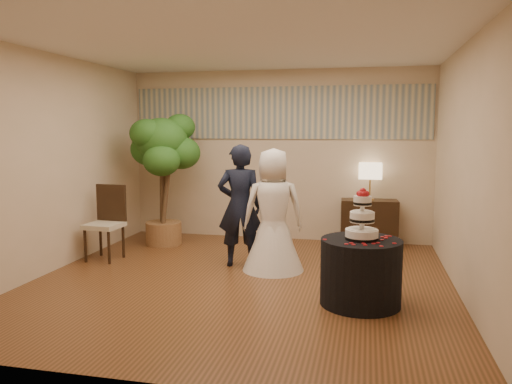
% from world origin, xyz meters
% --- Properties ---
extents(floor, '(5.00, 5.00, 0.00)m').
position_xyz_m(floor, '(0.00, 0.00, 0.00)').
color(floor, brown).
rests_on(floor, ground).
extents(ceiling, '(5.00, 5.00, 0.00)m').
position_xyz_m(ceiling, '(0.00, 0.00, 2.80)').
color(ceiling, white).
rests_on(ceiling, wall_back).
extents(wall_back, '(5.00, 0.06, 2.80)m').
position_xyz_m(wall_back, '(0.00, 2.50, 1.40)').
color(wall_back, beige).
rests_on(wall_back, ground).
extents(wall_front, '(5.00, 0.06, 2.80)m').
position_xyz_m(wall_front, '(0.00, -2.50, 1.40)').
color(wall_front, beige).
rests_on(wall_front, ground).
extents(wall_left, '(0.06, 5.00, 2.80)m').
position_xyz_m(wall_left, '(-2.50, 0.00, 1.40)').
color(wall_left, beige).
rests_on(wall_left, ground).
extents(wall_right, '(0.06, 5.00, 2.80)m').
position_xyz_m(wall_right, '(2.50, 0.00, 1.40)').
color(wall_right, beige).
rests_on(wall_right, ground).
extents(mural_border, '(4.90, 0.02, 0.85)m').
position_xyz_m(mural_border, '(0.00, 2.48, 2.10)').
color(mural_border, '#9EA191').
rests_on(mural_border, wall_back).
extents(groom, '(0.67, 0.51, 1.64)m').
position_xyz_m(groom, '(-0.19, 0.71, 0.82)').
color(groom, black).
rests_on(groom, floor).
extents(bride, '(0.99, 0.99, 1.60)m').
position_xyz_m(bride, '(0.29, 0.59, 0.80)').
color(bride, white).
rests_on(bride, floor).
extents(cake_table, '(1.11, 1.11, 0.70)m').
position_xyz_m(cake_table, '(1.42, -0.48, 0.35)').
color(cake_table, black).
rests_on(cake_table, floor).
extents(wedding_cake, '(0.35, 0.35, 0.54)m').
position_xyz_m(wedding_cake, '(1.42, -0.48, 0.97)').
color(wedding_cake, white).
rests_on(wedding_cake, cake_table).
extents(console, '(0.90, 0.45, 0.73)m').
position_xyz_m(console, '(1.51, 2.30, 0.36)').
color(console, black).
rests_on(console, floor).
extents(table_lamp, '(0.35, 0.35, 0.58)m').
position_xyz_m(table_lamp, '(1.51, 2.30, 1.02)').
color(table_lamp, '#D1B68A').
rests_on(table_lamp, console).
extents(ficus_tree, '(1.24, 1.24, 2.12)m').
position_xyz_m(ficus_tree, '(-1.69, 1.64, 1.06)').
color(ficus_tree, '#2A611E').
rests_on(ficus_tree, floor).
extents(side_chair, '(0.51, 0.53, 1.05)m').
position_xyz_m(side_chair, '(-2.13, 0.57, 0.52)').
color(side_chair, black).
rests_on(side_chair, floor).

